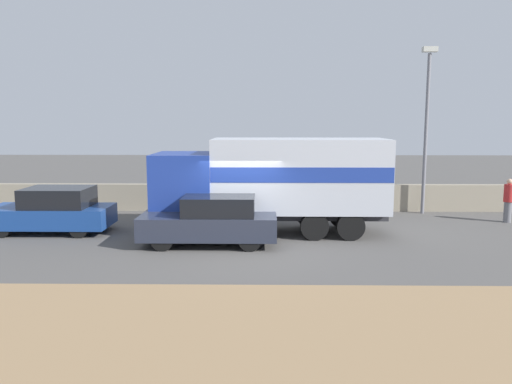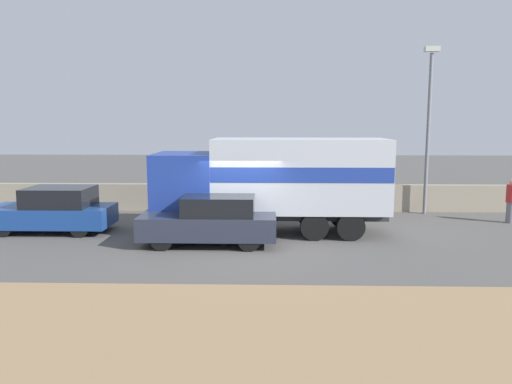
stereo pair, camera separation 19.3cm
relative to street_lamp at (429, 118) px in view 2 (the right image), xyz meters
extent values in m
plane|color=#514F4C|center=(-7.12, -5.52, -3.82)|extent=(80.00, 80.00, 0.00)
cube|color=#937551|center=(-7.12, -11.84, -3.80)|extent=(60.00, 5.42, 0.04)
cube|color=gray|center=(-7.12, 0.50, -3.26)|extent=(60.00, 0.35, 1.10)
cylinder|color=slate|center=(0.00, 0.00, -0.67)|extent=(0.14, 0.14, 6.30)
cube|color=beige|center=(0.00, 0.00, 2.63)|extent=(0.56, 0.28, 0.20)
cube|color=navy|center=(-9.04, -3.67, -2.29)|extent=(1.92, 2.42, 2.26)
cube|color=black|center=(-9.98, -3.67, -1.84)|extent=(0.06, 2.06, 0.99)
cube|color=#2D2D33|center=(-5.25, -3.67, -3.16)|extent=(5.64, 1.27, 0.25)
cube|color=silver|center=(-5.25, -3.67, -1.86)|extent=(5.64, 2.31, 2.35)
cube|color=navy|center=(-5.25, -3.67, -1.75)|extent=(5.62, 2.33, 0.47)
cylinder|color=black|center=(-9.04, -4.65, -3.38)|extent=(0.88, 0.28, 0.88)
cylinder|color=black|center=(-9.04, -2.69, -3.38)|extent=(0.88, 0.28, 0.88)
cylinder|color=black|center=(-3.70, -4.65, -3.38)|extent=(0.88, 0.28, 0.88)
cylinder|color=black|center=(-3.70, -2.69, -3.38)|extent=(0.88, 0.28, 0.88)
cylinder|color=black|center=(-4.83, -4.65, -3.38)|extent=(0.88, 0.28, 0.88)
cylinder|color=black|center=(-4.83, -2.69, -3.38)|extent=(0.88, 0.28, 0.88)
cube|color=#282D3D|center=(-8.07, -5.26, -3.23)|extent=(4.06, 1.82, 0.68)
cube|color=black|center=(-7.75, -5.26, -2.60)|extent=(2.11, 1.67, 0.57)
cylinder|color=black|center=(-9.33, -6.05, -3.49)|extent=(0.65, 0.20, 0.65)
cylinder|color=black|center=(-9.33, -4.47, -3.49)|extent=(0.65, 0.20, 0.65)
cylinder|color=black|center=(-6.82, -6.05, -3.49)|extent=(0.65, 0.20, 0.65)
cylinder|color=black|center=(-6.82, -4.47, -3.49)|extent=(0.65, 0.20, 0.65)
cube|color=navy|center=(-13.57, -3.71, -3.27)|extent=(4.03, 1.78, 0.66)
cube|color=black|center=(-13.25, -3.71, -2.62)|extent=(2.09, 1.64, 0.64)
cylinder|color=black|center=(-14.82, -4.48, -3.52)|extent=(0.58, 0.20, 0.58)
cylinder|color=black|center=(-14.82, -2.94, -3.52)|extent=(0.58, 0.20, 0.58)
cylinder|color=black|center=(-12.32, -4.48, -3.52)|extent=(0.58, 0.20, 0.58)
cylinder|color=black|center=(-12.32, -2.94, -3.52)|extent=(0.58, 0.20, 0.58)
cylinder|color=slate|center=(2.56, -1.77, -3.43)|extent=(0.27, 0.27, 0.77)
cylinder|color=#B22626|center=(2.56, -1.77, -2.73)|extent=(0.35, 0.35, 0.64)
sphere|color=tan|center=(2.56, -1.77, -2.31)|extent=(0.21, 0.21, 0.21)
camera|label=1|loc=(-6.42, -19.96, -0.11)|focal=35.00mm
camera|label=2|loc=(-6.23, -19.96, -0.11)|focal=35.00mm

